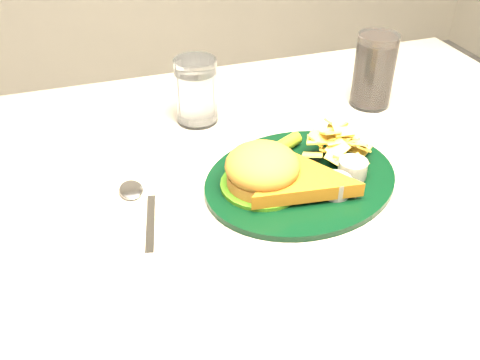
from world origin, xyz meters
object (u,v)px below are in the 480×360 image
object	(u,v)px
water_glass	(196,91)
cola_glass	(374,71)
fork_napkin	(341,178)
table	(239,354)
dinner_plate	(302,163)

from	to	relation	value
water_glass	cola_glass	size ratio (longest dim) A/B	0.85
cola_glass	fork_napkin	world-z (taller)	cola_glass
cola_glass	table	bearing A→B (deg)	-151.36
water_glass	cola_glass	distance (m)	0.30
dinner_plate	cola_glass	xyz separation A→B (m)	(0.21, 0.18, 0.03)
table	water_glass	bearing A→B (deg)	91.98
water_glass	fork_napkin	distance (m)	0.28
dinner_plate	fork_napkin	bearing A→B (deg)	-35.57
dinner_plate	water_glass	distance (m)	0.24
water_glass	fork_napkin	xyz separation A→B (m)	(0.15, -0.23, -0.05)
table	dinner_plate	size ratio (longest dim) A/B	4.23
water_glass	fork_napkin	world-z (taller)	water_glass
dinner_plate	water_glass	world-z (taller)	water_glass
dinner_plate	fork_napkin	size ratio (longest dim) A/B	1.66
table	fork_napkin	distance (m)	0.41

